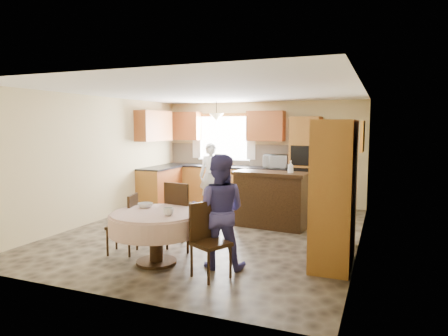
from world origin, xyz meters
TOP-DOWN VIEW (x-y plane):
  - floor at (0.00, 0.00)m, footprint 5.00×6.00m
  - ceiling at (0.00, 0.00)m, footprint 5.00×6.00m
  - wall_back at (0.00, 3.00)m, footprint 5.00×0.02m
  - wall_front at (0.00, -3.00)m, footprint 5.00×0.02m
  - wall_left at (-2.50, 0.00)m, footprint 0.02×6.00m
  - wall_right at (2.50, 0.00)m, footprint 0.02×6.00m
  - window at (-1.00, 2.98)m, footprint 1.40×0.03m
  - curtain_left at (-1.75, 2.93)m, footprint 0.22×0.02m
  - curtain_right at (-0.25, 2.93)m, footprint 0.22×0.02m
  - base_cab_back at (-0.85, 2.70)m, footprint 3.30×0.60m
  - counter_back at (-0.85, 2.70)m, footprint 3.30×0.64m
  - base_cab_left at (-2.20, 1.80)m, footprint 0.60×1.20m
  - counter_left at (-2.20, 1.80)m, footprint 0.64×1.20m
  - backsplash at (-0.85, 2.99)m, footprint 3.30×0.02m
  - wall_cab_left at (-2.05, 2.83)m, footprint 0.85×0.33m
  - wall_cab_right at (0.15, 2.83)m, footprint 0.90×0.33m
  - wall_cab_side at (-2.33, 1.80)m, footprint 0.33×1.20m
  - oven_tower at (1.15, 2.69)m, footprint 0.66×0.62m
  - oven_upper at (1.15, 2.38)m, footprint 0.56×0.01m
  - oven_lower at (1.15, 2.38)m, footprint 0.56×0.01m
  - pendant at (-1.00, 2.50)m, footprint 0.36×0.36m
  - sideboard at (0.88, 0.70)m, footprint 1.43×0.70m
  - space_heater at (2.20, -0.00)m, footprint 0.51×0.42m
  - cupboard at (2.22, -0.99)m, footprint 0.52×1.04m
  - dining_table at (-0.06, -1.85)m, footprint 1.28×1.28m
  - chair_left at (-0.70, -1.63)m, footprint 0.47×0.47m
  - chair_back at (-0.04, -1.15)m, footprint 0.52×0.52m
  - chair_right at (0.78, -2.00)m, footprint 0.55×0.55m
  - framed_picture at (2.47, 0.78)m, footprint 0.06×0.64m
  - microwave at (0.45, 2.65)m, footprint 0.63×0.48m
  - person_sink at (-0.90, 1.94)m, footprint 0.61×0.46m
  - person_dining at (0.80, -1.65)m, footprint 0.86×0.74m
  - bowl_sideboard at (0.57, 0.70)m, footprint 0.31×0.31m
  - bottle_sideboard at (1.24, 0.70)m, footprint 0.13×0.13m
  - cup_table at (0.21, -1.97)m, footprint 0.18×0.18m
  - bowl_table at (-0.37, -1.64)m, footprint 0.28×0.28m

SIDE VIEW (x-z plane):
  - floor at x=0.00m, z-range -0.01..0.01m
  - space_heater at x=2.20m, z-range 0.00..0.61m
  - base_cab_back at x=-0.85m, z-range 0.00..0.88m
  - base_cab_left at x=-2.20m, z-range 0.00..0.88m
  - sideboard at x=0.88m, z-range 0.00..0.99m
  - chair_left at x=-0.70m, z-range 0.05..0.94m
  - chair_right at x=0.78m, z-range 0.05..0.99m
  - dining_table at x=-0.06m, z-range 0.20..0.93m
  - chair_back at x=-0.04m, z-range 0.06..1.11m
  - oven_lower at x=1.15m, z-range 0.53..0.97m
  - person_sink at x=-0.90m, z-range 0.00..1.52m
  - bowl_table at x=-0.37m, z-range 0.73..0.79m
  - person_dining at x=0.80m, z-range 0.00..1.54m
  - cup_table at x=0.21m, z-range 0.73..0.83m
  - counter_back at x=-0.85m, z-range 0.88..0.92m
  - counter_left at x=-2.20m, z-range 0.88..0.92m
  - cupboard at x=2.22m, z-range 0.00..1.99m
  - bowl_sideboard at x=0.57m, z-range 0.99..1.05m
  - oven_tower at x=1.15m, z-range 0.00..2.12m
  - microwave at x=0.45m, z-range 0.92..1.23m
  - bottle_sideboard at x=1.24m, z-range 0.99..1.28m
  - backsplash at x=-0.85m, z-range 0.90..1.46m
  - wall_back at x=0.00m, z-range 0.00..2.50m
  - wall_front at x=0.00m, z-range 0.00..2.50m
  - wall_left at x=-2.50m, z-range 0.00..2.50m
  - wall_right at x=2.50m, z-range 0.00..2.50m
  - oven_upper at x=1.15m, z-range 1.02..1.48m
  - window at x=-1.00m, z-range 1.05..2.15m
  - curtain_left at x=-1.75m, z-range 1.08..2.22m
  - curtain_right at x=-0.25m, z-range 1.08..2.22m
  - framed_picture at x=2.47m, z-range 1.46..2.00m
  - wall_cab_left at x=-2.05m, z-range 1.55..2.27m
  - wall_cab_right at x=0.15m, z-range 1.55..2.27m
  - wall_cab_side at x=-2.33m, z-range 1.55..2.27m
  - pendant at x=-1.00m, z-range 2.03..2.21m
  - ceiling at x=0.00m, z-range 2.50..2.50m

